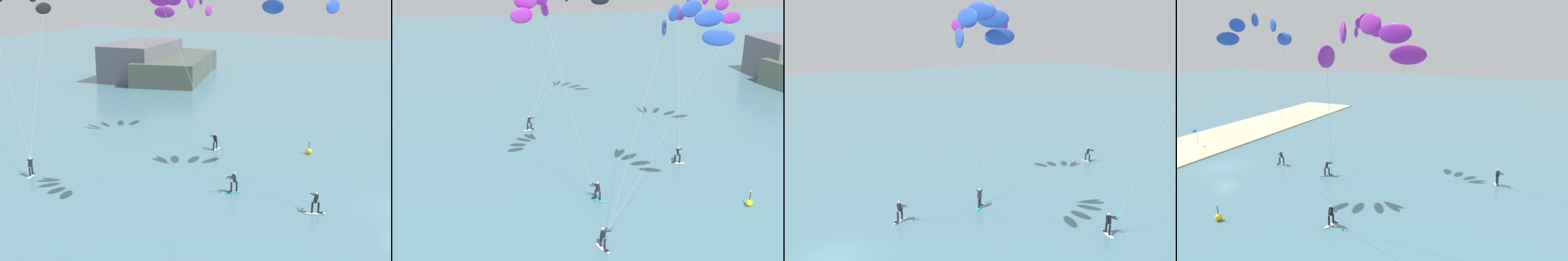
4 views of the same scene
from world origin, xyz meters
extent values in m
plane|color=slate|center=(0.00, 0.00, 0.00)|extent=(240.00, 240.00, 0.00)
ellipsoid|color=#23ADD1|center=(-2.29, 12.18, 0.04)|extent=(1.29, 1.34, 0.08)
cube|color=black|center=(-2.57, 12.48, 0.09)|extent=(0.40, 0.40, 0.02)
cylinder|color=black|center=(-2.14, 12.02, 0.47)|extent=(0.14, 0.14, 0.78)
cylinder|color=black|center=(-2.44, 12.34, 0.47)|extent=(0.14, 0.14, 0.78)
cube|color=black|center=(-2.29, 12.18, 1.16)|extent=(0.44, 0.44, 0.63)
sphere|color=beige|center=(-2.29, 12.18, 1.58)|extent=(0.20, 0.20, 0.20)
cylinder|color=black|center=(-2.76, 12.46, 1.31)|extent=(0.49, 0.31, 0.03)
cylinder|color=black|center=(-2.58, 12.23, 1.34)|extent=(0.61, 0.18, 0.15)
cylinder|color=black|center=(-2.47, 12.42, 1.34)|extent=(0.44, 0.53, 0.15)
ellipsoid|color=purple|center=(-5.71, 16.39, 14.63)|extent=(0.72, 1.66, 1.10)
ellipsoid|color=purple|center=(-6.06, 15.79, 15.52)|extent=(1.24, 1.50, 1.10)
ellipsoid|color=purple|center=(-6.66, 14.77, 15.86)|extent=(1.57, 1.11, 1.10)
ellipsoid|color=purple|center=(-7.27, 13.75, 15.52)|extent=(1.66, 0.55, 1.10)
ellipsoid|color=purple|center=(-7.62, 13.15, 14.63)|extent=(1.66, 0.72, 1.10)
cylinder|color=#B2B2B7|center=(-4.23, 14.42, 7.82)|extent=(2.97, 3.95, 13.03)
cylinder|color=#B2B2B7|center=(-5.19, 12.80, 7.82)|extent=(4.88, 0.70, 13.03)
ellipsoid|color=white|center=(-3.20, 5.66, 0.04)|extent=(0.98, 1.51, 0.08)
cube|color=black|center=(-3.02, 5.29, 0.09)|extent=(0.38, 0.38, 0.02)
cylinder|color=black|center=(-3.29, 5.86, 0.47)|extent=(0.14, 0.14, 0.78)
cylinder|color=black|center=(-3.10, 5.46, 0.47)|extent=(0.14, 0.14, 0.78)
cube|color=black|center=(-3.20, 5.66, 1.16)|extent=(0.41, 0.42, 0.63)
sphere|color=beige|center=(-3.20, 5.66, 1.58)|extent=(0.20, 0.20, 0.20)
cylinder|color=black|center=(-2.71, 5.92, 1.31)|extent=(0.50, 0.28, 0.03)
cylinder|color=black|center=(-3.00, 5.89, 1.34)|extent=(0.46, 0.52, 0.15)
cylinder|color=black|center=(-2.90, 5.69, 1.34)|extent=(0.61, 0.15, 0.15)
ellipsoid|color=blue|center=(4.28, 7.01, 13.85)|extent=(2.02, 0.90, 1.10)
ellipsoid|color=blue|center=(3.88, 7.76, 14.94)|extent=(2.04, 0.51, 1.10)
ellipsoid|color=blue|center=(3.20, 9.05, 15.37)|extent=(1.93, 1.23, 1.10)
ellipsoid|color=blue|center=(2.51, 10.35, 14.94)|extent=(1.53, 1.76, 1.10)
ellipsoid|color=blue|center=(2.11, 11.10, 13.85)|extent=(0.90, 2.02, 1.10)
cylinder|color=#B2B2B7|center=(0.79, 6.46, 7.43)|extent=(7.01, 1.10, 12.25)
cylinder|color=#B2B2B7|center=(-0.30, 8.51, 7.43)|extent=(4.84, 5.20, 12.25)
ellipsoid|color=white|center=(6.39, 17.72, 0.04)|extent=(1.54, 0.74, 0.08)
cube|color=black|center=(5.99, 17.83, 0.09)|extent=(0.35, 0.35, 0.02)
cylinder|color=black|center=(6.60, 17.66, 0.47)|extent=(0.14, 0.14, 0.78)
cylinder|color=black|center=(6.17, 17.78, 0.47)|extent=(0.14, 0.14, 0.78)
cube|color=black|center=(6.39, 17.72, 1.16)|extent=(0.39, 0.37, 0.63)
sphere|color=beige|center=(6.39, 17.72, 1.58)|extent=(0.20, 0.20, 0.20)
cylinder|color=black|center=(6.71, 18.17, 1.31)|extent=(0.35, 0.46, 0.03)
cylinder|color=black|center=(6.46, 18.01, 1.34)|extent=(0.23, 0.61, 0.15)
cylinder|color=black|center=(6.64, 17.88, 1.34)|extent=(0.56, 0.40, 0.15)
cylinder|color=#B2B2B7|center=(9.30, 19.63, 6.94)|extent=(5.20, 2.94, 11.26)
cylinder|color=#B2B2B7|center=(7.29, 21.08, 6.94)|extent=(1.18, 5.85, 11.26)
ellipsoid|color=white|center=(-6.78, 28.70, 0.04)|extent=(1.54, 0.82, 0.08)
cube|color=black|center=(-6.39, 28.83, 0.09)|extent=(0.36, 0.36, 0.02)
cylinder|color=#192338|center=(-6.99, 28.63, 0.47)|extent=(0.14, 0.14, 0.78)
cylinder|color=#192338|center=(-6.57, 28.77, 0.47)|extent=(0.14, 0.14, 0.78)
cube|color=#192338|center=(-6.78, 28.70, 1.16)|extent=(0.40, 0.39, 0.63)
sphere|color=beige|center=(-6.78, 28.70, 1.58)|extent=(0.20, 0.20, 0.20)
cylinder|color=black|center=(-6.39, 29.09, 1.31)|extent=(0.41, 0.41, 0.03)
cylinder|color=#192338|center=(-6.67, 28.97, 1.34)|extent=(0.32, 0.59, 0.15)
cylinder|color=#192338|center=(-6.51, 28.82, 1.34)|extent=(0.59, 0.32, 0.15)
cylinder|color=#B2B2B7|center=(-2.12, 31.65, 7.13)|extent=(8.56, 5.13, 11.65)
cylinder|color=#B2B2B7|center=(-3.85, 33.37, 7.13)|extent=(5.12, 8.57, 11.65)
camera|label=1|loc=(-35.33, -1.00, 15.54)|focal=45.50mm
camera|label=2|loc=(-8.89, -21.27, 19.41)|focal=44.30mm
camera|label=3|loc=(25.32, -4.09, 14.38)|focal=38.54mm
camera|label=4|loc=(27.02, 30.16, 13.53)|focal=31.85mm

